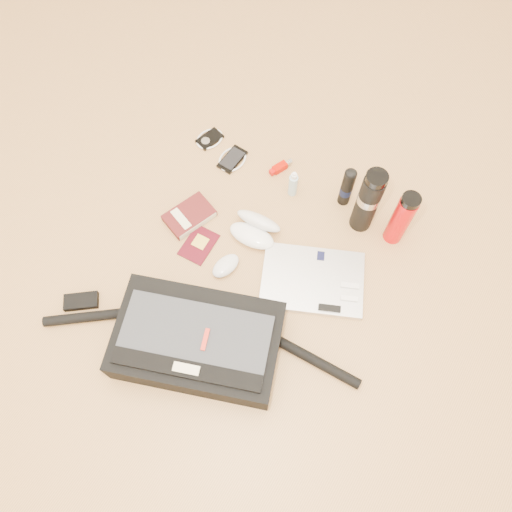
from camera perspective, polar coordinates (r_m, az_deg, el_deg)
name	(u,v)px	position (r m, az deg, el deg)	size (l,w,h in m)	color
ground	(242,285)	(1.74, -1.65, -3.37)	(4.00, 4.00, 0.00)	#B5834B
messenger_bag	(197,341)	(1.62, -6.77, -9.59)	(1.00, 0.48, 0.15)	black
laptop	(313,280)	(1.74, 6.52, -2.78)	(0.42, 0.37, 0.03)	#BBBABD
book	(189,216)	(1.86, -7.62, 4.56)	(0.17, 0.20, 0.03)	#491213
passport	(199,245)	(1.81, -6.54, 1.31)	(0.11, 0.14, 0.01)	#440711
mouse	(226,266)	(1.75, -3.49, -1.12)	(0.09, 0.12, 0.04)	silver
sunglasses_case	(255,229)	(1.79, -0.10, 3.16)	(0.18, 0.16, 0.10)	white
ipod	(210,139)	(2.06, -5.33, 13.18)	(0.11, 0.12, 0.01)	black
phone	(232,159)	(1.99, -2.71, 10.99)	(0.10, 0.13, 0.01)	black
inhaler	(281,167)	(1.96, 2.85, 10.13)	(0.06, 0.10, 0.03)	#AD0B00
spray_bottle	(293,185)	(1.87, 4.26, 8.15)	(0.04, 0.04, 0.13)	#9BC0D0
aerosol_can	(347,187)	(1.84, 10.36, 7.78)	(0.05, 0.05, 0.19)	black
thermos_black	(368,201)	(1.76, 12.67, 6.14)	(0.10, 0.10, 0.30)	black
thermos_red	(401,219)	(1.78, 16.26, 4.12)	(0.09, 0.09, 0.26)	red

